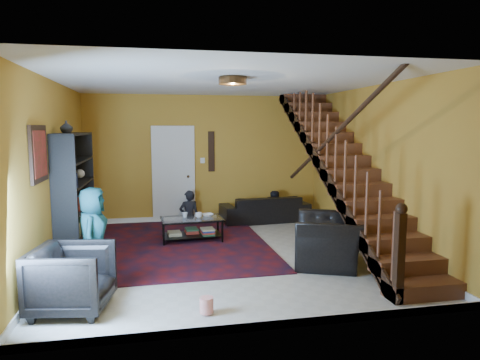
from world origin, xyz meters
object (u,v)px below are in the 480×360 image
at_px(armchair_right, 330,240).
at_px(sofa, 265,209).
at_px(coffee_table, 192,228).
at_px(armchair_left, 72,279).
at_px(bookshelf, 76,195).

bearing_deg(armchair_right, sofa, -154.37).
distance_m(sofa, coffee_table, 2.21).
bearing_deg(sofa, armchair_right, 88.87).
bearing_deg(sofa, armchair_left, 46.25).
relative_size(armchair_right, coffee_table, 0.99).
xyz_separation_m(bookshelf, sofa, (3.70, 1.70, -0.68)).
bearing_deg(coffee_table, armchair_right, -42.37).
distance_m(bookshelf, coffee_table, 2.11).
distance_m(sofa, armchair_left, 5.33).
bearing_deg(armchair_left, bookshelf, 17.48).
height_order(sofa, armchair_left, armchair_left).
bearing_deg(bookshelf, armchair_right, -20.15).
relative_size(bookshelf, coffee_table, 1.74).
bearing_deg(coffee_table, sofa, 37.77).
distance_m(sofa, armchair_right, 3.14).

